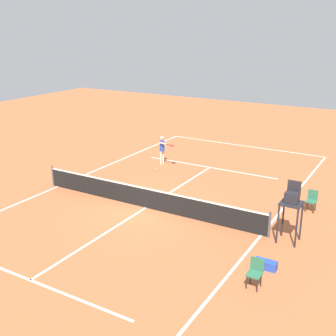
{
  "coord_description": "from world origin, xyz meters",
  "views": [
    {
      "loc": [
        -9.98,
        15.04,
        7.8
      ],
      "look_at": [
        0.83,
        -3.41,
        0.8
      ],
      "focal_mm": 45.92,
      "sensor_mm": 36.0,
      "label": 1
    }
  ],
  "objects_px": {
    "courtside_chair_near": "(255,272)",
    "courtside_chair_mid": "(312,200)",
    "umpire_chair": "(292,202)",
    "tennis_ball": "(156,169)",
    "equipment_bag": "(266,264)",
    "player_serving": "(163,148)"
  },
  "relations": [
    {
      "from": "courtside_chair_near",
      "to": "courtside_chair_mid",
      "type": "xyz_separation_m",
      "value": [
        -0.17,
        -6.96,
        0.0
      ]
    },
    {
      "from": "umpire_chair",
      "to": "courtside_chair_near",
      "type": "bearing_deg",
      "value": 88.64
    },
    {
      "from": "tennis_ball",
      "to": "courtside_chair_near",
      "type": "xyz_separation_m",
      "value": [
        -8.93,
        8.49,
        0.5
      ]
    },
    {
      "from": "courtside_chair_mid",
      "to": "equipment_bag",
      "type": "bearing_deg",
      "value": 87.97
    },
    {
      "from": "umpire_chair",
      "to": "courtside_chair_near",
      "type": "xyz_separation_m",
      "value": [
        0.08,
        3.56,
        -1.07
      ]
    },
    {
      "from": "player_serving",
      "to": "umpire_chair",
      "type": "xyz_separation_m",
      "value": [
        -9.2,
        5.95,
        0.58
      ]
    },
    {
      "from": "courtside_chair_near",
      "to": "equipment_bag",
      "type": "distance_m",
      "value": 1.28
    },
    {
      "from": "umpire_chair",
      "to": "equipment_bag",
      "type": "relative_size",
      "value": 3.17
    },
    {
      "from": "tennis_ball",
      "to": "equipment_bag",
      "type": "xyz_separation_m",
      "value": [
        -8.89,
        7.27,
        0.12
      ]
    },
    {
      "from": "courtside_chair_near",
      "to": "courtside_chair_mid",
      "type": "height_order",
      "value": "same"
    },
    {
      "from": "player_serving",
      "to": "courtside_chair_mid",
      "type": "bearing_deg",
      "value": 88.37
    },
    {
      "from": "courtside_chair_mid",
      "to": "courtside_chair_near",
      "type": "bearing_deg",
      "value": 88.63
    },
    {
      "from": "umpire_chair",
      "to": "courtside_chair_mid",
      "type": "distance_m",
      "value": 3.56
    },
    {
      "from": "tennis_ball",
      "to": "courtside_chair_mid",
      "type": "relative_size",
      "value": 0.07
    },
    {
      "from": "tennis_ball",
      "to": "courtside_chair_mid",
      "type": "height_order",
      "value": "courtside_chair_mid"
    },
    {
      "from": "player_serving",
      "to": "umpire_chair",
      "type": "height_order",
      "value": "umpire_chair"
    },
    {
      "from": "umpire_chair",
      "to": "player_serving",
      "type": "bearing_deg",
      "value": -32.9
    },
    {
      "from": "tennis_ball",
      "to": "courtside_chair_mid",
      "type": "xyz_separation_m",
      "value": [
        -9.09,
        1.53,
        0.5
      ]
    },
    {
      "from": "player_serving",
      "to": "tennis_ball",
      "type": "height_order",
      "value": "player_serving"
    },
    {
      "from": "tennis_ball",
      "to": "courtside_chair_near",
      "type": "bearing_deg",
      "value": 136.44
    },
    {
      "from": "player_serving",
      "to": "umpire_chair",
      "type": "relative_size",
      "value": 0.72
    },
    {
      "from": "equipment_bag",
      "to": "courtside_chair_near",
      "type": "bearing_deg",
      "value": 91.77
    }
  ]
}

